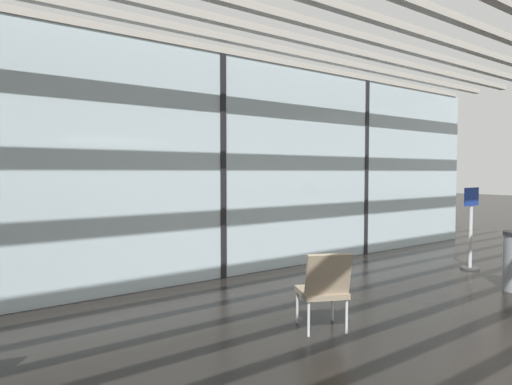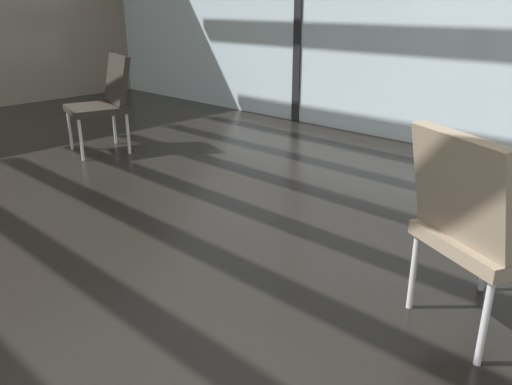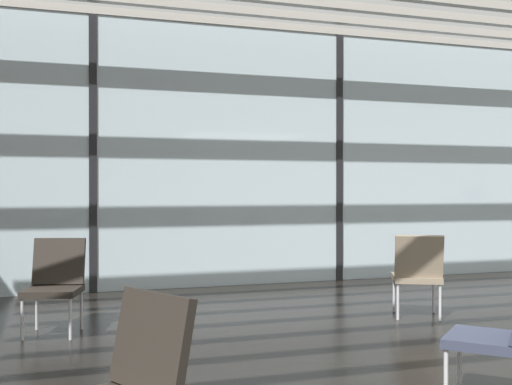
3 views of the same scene
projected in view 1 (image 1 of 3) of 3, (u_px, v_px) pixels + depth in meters
The scene contains 6 objects.
glass_curtain_wall at pixel (222, 167), 7.09m from camera, with size 14.00×0.08×3.59m, color silver.
window_mullion_1 at pixel (222, 167), 7.09m from camera, with size 0.10×0.12×3.59m, color black.
window_mullion_2 at pixel (365, 168), 9.16m from camera, with size 0.10×0.12×3.59m, color black.
parked_airplane at pixel (164, 152), 12.16m from camera, with size 11.73×4.53×4.53m.
lounge_chair_3 at pixel (324, 286), 4.73m from camera, with size 0.66×0.68×0.87m.
info_sign at pixel (471, 231), 7.75m from camera, with size 0.44×0.32×1.44m.
Camera 1 is at (-3.76, -0.85, 1.72)m, focal length 30.90 mm.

